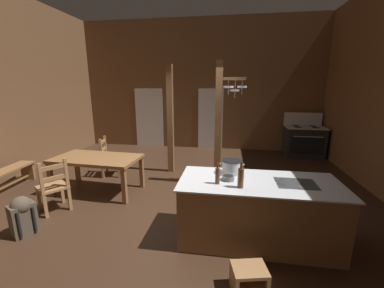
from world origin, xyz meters
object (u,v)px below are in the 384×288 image
(stove_range, at_px, (304,141))
(dining_table, at_px, (97,161))
(stockpot_on_counter, at_px, (232,167))
(bottle_tall_on_counter, at_px, (217,176))
(mixing_bowl_on_counter, at_px, (228,178))
(kitchen_island, at_px, (257,211))
(step_stool, at_px, (249,278))
(ladderback_chair_near_window, at_px, (53,187))
(backpack, at_px, (22,215))
(ladderback_chair_by_post, at_px, (110,157))
(bench_along_left_wall, at_px, (9,175))
(bottle_short_on_counter, at_px, (241,177))

(stove_range, relative_size, dining_table, 0.75)
(stockpot_on_counter, relative_size, bottle_tall_on_counter, 1.26)
(stove_range, distance_m, dining_table, 5.99)
(mixing_bowl_on_counter, bearing_deg, kitchen_island, 2.86)
(bottle_tall_on_counter, bearing_deg, mixing_bowl_on_counter, 46.44)
(step_stool, relative_size, ladderback_chair_near_window, 0.43)
(ladderback_chair_near_window, relative_size, backpack, 1.59)
(stove_range, distance_m, mixing_bowl_on_counter, 5.14)
(step_stool, bearing_deg, ladderback_chair_by_post, 135.71)
(dining_table, bearing_deg, mixing_bowl_on_counter, -24.09)
(backpack, bearing_deg, mixing_bowl_on_counter, 7.21)
(ladderback_chair_by_post, bearing_deg, step_stool, -44.29)
(bench_along_left_wall, bearing_deg, stockpot_on_counter, -9.01)
(ladderback_chair_near_window, distance_m, stockpot_on_counter, 3.06)
(ladderback_chair_near_window, xyz_separation_m, bottle_short_on_counter, (3.12, -0.54, 0.57))
(step_stool, height_order, backpack, backpack)
(step_stool, relative_size, dining_table, 0.24)
(kitchen_island, relative_size, bottle_tall_on_counter, 7.60)
(kitchen_island, relative_size, bottle_short_on_counter, 6.31)
(kitchen_island, bearing_deg, ladderback_chair_by_post, 147.57)
(ladderback_chair_near_window, xyz_separation_m, backpack, (0.01, -0.68, -0.14))
(dining_table, height_order, ladderback_chair_by_post, ladderback_chair_by_post)
(step_stool, xyz_separation_m, bottle_short_on_counter, (-0.10, 0.70, 0.85))
(ladderback_chair_by_post, height_order, stockpot_on_counter, stockpot_on_counter)
(mixing_bowl_on_counter, bearing_deg, bottle_short_on_counter, -55.32)
(kitchen_island, height_order, ladderback_chair_by_post, ladderback_chair_by_post)
(step_stool, bearing_deg, backpack, 170.16)
(step_stool, relative_size, mixing_bowl_on_counter, 2.36)
(step_stool, distance_m, mixing_bowl_on_counter, 1.21)
(stove_range, height_order, step_stool, stove_range)
(ladderback_chair_near_window, distance_m, backpack, 0.70)
(ladderback_chair_near_window, distance_m, bottle_short_on_counter, 3.22)
(stove_range, distance_m, step_stool, 5.88)
(dining_table, xyz_separation_m, stockpot_on_counter, (2.69, -0.90, 0.34))
(ladderback_chair_near_window, bearing_deg, bottle_short_on_counter, -9.76)
(kitchen_island, xyz_separation_m, step_stool, (-0.17, -0.95, -0.27))
(ladderback_chair_by_post, height_order, bottle_tall_on_counter, bottle_tall_on_counter)
(dining_table, height_order, bench_along_left_wall, dining_table)
(stockpot_on_counter, xyz_separation_m, bottle_short_on_counter, (0.11, -0.50, 0.04))
(backpack, height_order, bottle_short_on_counter, bottle_short_on_counter)
(step_stool, relative_size, ladderback_chair_by_post, 0.43)
(ladderback_chair_near_window, height_order, bottle_short_on_counter, bottle_short_on_counter)
(bottle_tall_on_counter, bearing_deg, stove_range, 62.70)
(bench_along_left_wall, relative_size, bottle_tall_on_counter, 4.21)
(stove_range, bearing_deg, bench_along_left_wall, -152.65)
(ladderback_chair_near_window, relative_size, mixing_bowl_on_counter, 5.44)
(step_stool, distance_m, bench_along_left_wall, 5.22)
(stove_range, relative_size, step_stool, 3.21)
(step_stool, height_order, bottle_tall_on_counter, bottle_tall_on_counter)
(backpack, distance_m, bottle_tall_on_counter, 2.90)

